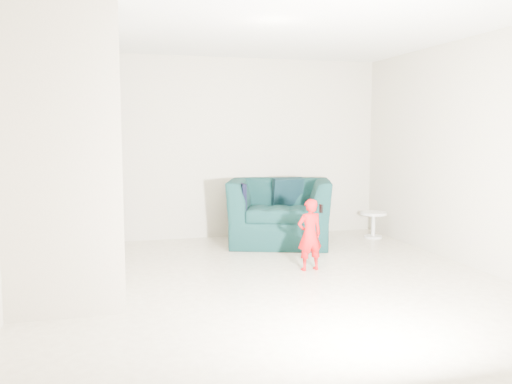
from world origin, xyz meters
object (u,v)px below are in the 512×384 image
(staircase, at_px, (71,195))
(side_table, at_px, (373,220))
(toddler, at_px, (310,235))
(armchair, at_px, (280,212))

(staircase, bearing_deg, side_table, 19.63)
(toddler, height_order, staircase, staircase)
(side_table, relative_size, staircase, 0.11)
(armchair, relative_size, side_table, 3.61)
(side_table, bearing_deg, toddler, -136.18)
(side_table, height_order, staircase, staircase)
(side_table, xyz_separation_m, staircase, (-4.22, -1.51, 0.68))
(side_table, distance_m, staircase, 4.54)
(side_table, bearing_deg, staircase, -160.37)
(armchair, height_order, toddler, armchair)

